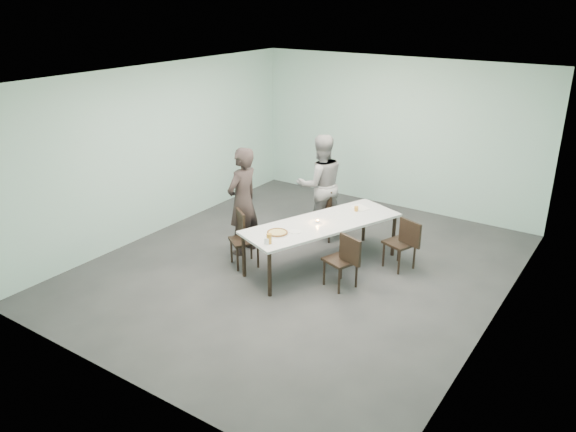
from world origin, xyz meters
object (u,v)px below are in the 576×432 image
Objects in this scene: diner_near at (243,201)px; pizza at (277,233)px; chair_far_left at (327,210)px; tealight at (317,222)px; beer_glass at (269,239)px; water_tumbler at (267,241)px; amber_tumbler at (356,209)px; table at (322,226)px; chair_near_left at (243,235)px; chair_far_right at (404,240)px; side_plate at (295,232)px; diner_far at (321,185)px; chair_near_right at (345,258)px.

diner_near is 1.15m from pizza.
chair_far_left reaches higher than tealight.
water_tumbler is at bearing -127.64° from beer_glass.
amber_tumbler is (0.54, 1.51, 0.02)m from pizza.
chair_near_left is (-1.10, -0.63, -0.19)m from table.
chair_far_left reaches higher than amber_tumbler.
side_plate is (-1.29, -1.16, 0.25)m from chair_far_right.
diner_near is at bearing 17.99° from diner_far.
diner_near is at bearing 155.09° from pizza.
side_plate is at bearing 59.79° from diner_far.
water_tumbler is at bearing -100.01° from tealight.
tealight is (0.19, 1.09, -0.02)m from water_tumbler.
diner_far is at bearing 102.02° from pizza.
water_tumbler is at bearing 54.09° from diner_near.
chair_near_right reaches higher than water_tumbler.
amber_tumbler is at bearing -6.74° from chair_far_left.
chair_far_right is at bearing 28.75° from tealight.
table is at bearing 77.96° from water_tumbler.
diner_near is at bearing -146.65° from amber_tumbler.
chair_far_right is 1.75m from side_plate.
chair_near_right is at bearing 81.49° from diner_far.
side_plate is 3.21× the size of tealight.
beer_glass is (-0.89, -0.65, 0.32)m from chair_near_right.
diner_far reaches higher than beer_glass.
diner_far is at bearing -29.92° from chair_near_right.
diner_near is 1.88m from amber_tumbler.
chair_far_right is 5.80× the size of beer_glass.
tealight is (-1.19, -0.65, 0.27)m from chair_far_right.
beer_glass is 1.08m from tealight.
amber_tumbler is (0.95, -0.43, -0.13)m from diner_far.
table is 34.35× the size of amber_tumbler.
table is 1.50× the size of diner_far.
chair_near_right is 1.00× the size of chair_far_right.
tealight is (1.05, 0.58, 0.27)m from chair_near_left.
diner_far is at bearing 3.65° from chair_far_right.
diner_far is at bearing 119.07° from tealight.
beer_glass is 2.68× the size of tealight.
diner_far is 1.05m from amber_tumbler.
tealight is at bearing 79.45° from side_plate.
chair_near_right is 2.07m from diner_near.
amber_tumbler is at bearing 106.65° from diner_far.
pizza reaches higher than table.
chair_near_left and chair_near_right have the same top height.
chair_near_right is at bearing 17.01° from pizza.
chair_near_left and chair_far_right have the same top height.
diner_far is (-1.40, 1.64, 0.41)m from chair_near_right.
amber_tumbler is at bearing 125.07° from diner_near.
chair_near_left reaches higher than tealight.
side_plate is at bearing 38.73° from chair_near_left.
chair_near_right is 2.19m from diner_far.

